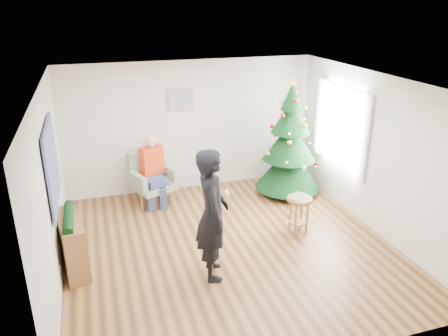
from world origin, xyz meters
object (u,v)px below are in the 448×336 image
object	(u,v)px
christmas_tree	(290,143)
standing_man	(212,215)
armchair	(153,184)
stool	(299,215)
console	(72,244)

from	to	relation	value
christmas_tree	standing_man	size ratio (longest dim) A/B	1.23
christmas_tree	armchair	bearing A→B (deg)	172.51
standing_man	stool	bearing A→B (deg)	-58.56
christmas_tree	stool	distance (m)	1.77
armchair	standing_man	size ratio (longest dim) A/B	0.53
stool	standing_man	bearing A→B (deg)	-156.62
christmas_tree	console	xyz separation A→B (m)	(-4.09, -1.53, -0.65)
armchair	stool	bearing A→B (deg)	-62.80
stool	armchair	bearing A→B (deg)	138.83
christmas_tree	standing_man	distance (m)	3.16
christmas_tree	stool	bearing A→B (deg)	-108.65
armchair	console	size ratio (longest dim) A/B	1.00
armchair	console	xyz separation A→B (m)	(-1.43, -1.88, 0.03)
console	christmas_tree	bearing A→B (deg)	11.41
armchair	standing_man	world-z (taller)	standing_man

